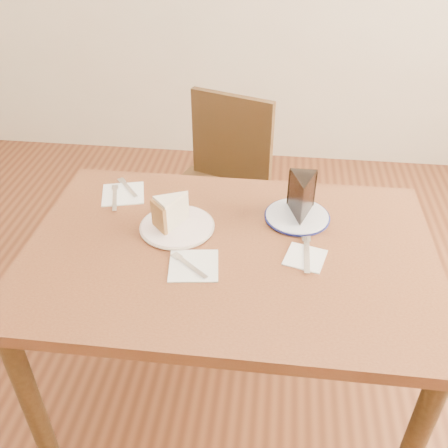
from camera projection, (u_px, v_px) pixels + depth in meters
ground at (228, 401)px, 1.90m from camera, size 4.00×4.00×0.00m
table at (229, 274)px, 1.52m from camera, size 1.20×0.80×0.75m
chair_far at (218, 192)px, 2.18m from camera, size 0.56×0.56×0.89m
plate_cream at (177, 227)px, 1.54m from camera, size 0.22×0.22×0.01m
plate_navy at (297, 217)px, 1.58m from camera, size 0.20×0.20×0.01m
carrot_cake at (175, 211)px, 1.52m from camera, size 0.12×0.12×0.09m
chocolate_cake at (302, 199)px, 1.54m from camera, size 0.09×0.12×0.12m
napkin_cream at (194, 266)px, 1.39m from camera, size 0.15×0.15×0.00m
napkin_navy at (305, 257)px, 1.42m from camera, size 0.13×0.13×0.00m
napkin_spare at (123, 194)px, 1.70m from camera, size 0.17×0.17×0.00m
fork_cream at (190, 266)px, 1.39m from camera, size 0.12×0.10×0.00m
knife_navy at (307, 254)px, 1.43m from camera, size 0.02×0.17×0.00m
fork_spare at (128, 188)px, 1.72m from camera, size 0.10×0.12×0.00m
knife_spare at (115, 198)px, 1.67m from camera, size 0.06×0.16×0.00m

